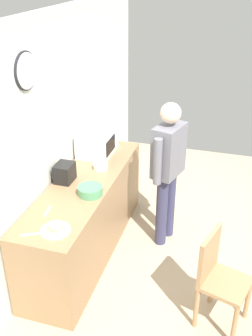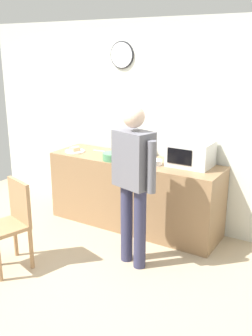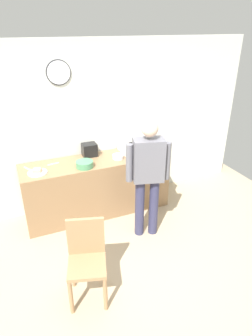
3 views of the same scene
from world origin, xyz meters
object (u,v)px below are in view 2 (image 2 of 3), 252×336
object	(u,v)px
sandwich_plate	(75,150)
microwave	(191,154)
cereal_bowl	(155,162)
spoon_utensil	(77,148)
toaster	(139,148)
fork_utensil	(99,151)
person_standing	(133,175)
wooden_chair	(12,220)
salad_bowl	(112,156)

from	to	relation	value
sandwich_plate	microwave	bearing A→B (deg)	7.02
cereal_bowl	spoon_utensil	bearing A→B (deg)	172.76
toaster	microwave	bearing A→B (deg)	-7.07
spoon_utensil	fork_utensil	bearing A→B (deg)	2.98
person_standing	wooden_chair	size ratio (longest dim) A/B	1.82
microwave	wooden_chair	world-z (taller)	microwave
toaster	person_standing	xyz separation A→B (m)	(0.50, -1.01, -0.00)
person_standing	cereal_bowl	bearing A→B (deg)	100.31
wooden_chair	spoon_utensil	bearing A→B (deg)	103.61
wooden_chair	sandwich_plate	bearing A→B (deg)	101.02
fork_utensil	person_standing	distance (m)	1.43
sandwich_plate	cereal_bowl	xyz separation A→B (m)	(1.20, 0.02, 0.01)
spoon_utensil	salad_bowl	bearing A→B (deg)	-18.60
fork_utensil	person_standing	world-z (taller)	person_standing
toaster	wooden_chair	world-z (taller)	toaster
salad_bowl	cereal_bowl	world-z (taller)	salad_bowl
sandwich_plate	spoon_utensil	xyz separation A→B (m)	(-0.11, 0.18, -0.02)
microwave	toaster	bearing A→B (deg)	172.93
salad_bowl	fork_utensil	world-z (taller)	salad_bowl
microwave	person_standing	size ratio (longest dim) A/B	0.29
cereal_bowl	wooden_chair	bearing A→B (deg)	-122.92
microwave	person_standing	xyz separation A→B (m)	(-0.24, -0.92, -0.05)
spoon_utensil	cereal_bowl	bearing A→B (deg)	-7.24
microwave	fork_utensil	xyz separation A→B (m)	(-1.33, 0.01, -0.15)
salad_bowl	wooden_chair	size ratio (longest dim) A/B	0.27
fork_utensil	toaster	bearing A→B (deg)	8.14
sandwich_plate	wooden_chair	size ratio (longest dim) A/B	0.28
salad_bowl	microwave	bearing A→B (deg)	16.06
salad_bowl	person_standing	xyz separation A→B (m)	(0.69, -0.65, 0.05)
sandwich_plate	person_standing	bearing A→B (deg)	-28.41
toaster	spoon_utensil	xyz separation A→B (m)	(-0.95, -0.10, -0.10)
spoon_utensil	wooden_chair	xyz separation A→B (m)	(0.39, -1.60, -0.39)
person_standing	spoon_utensil	bearing A→B (deg)	147.93
cereal_bowl	fork_utensil	size ratio (longest dim) A/B	1.00
salad_bowl	toaster	distance (m)	0.41
salad_bowl	person_standing	distance (m)	0.95
cereal_bowl	toaster	bearing A→B (deg)	143.85
person_standing	wooden_chair	xyz separation A→B (m)	(-1.06, -0.69, -0.48)
toaster	salad_bowl	bearing A→B (deg)	-116.80
salad_bowl	wooden_chair	bearing A→B (deg)	-105.69
sandwich_plate	cereal_bowl	world-z (taller)	sandwich_plate
salad_bowl	fork_utensil	xyz separation A→B (m)	(-0.40, 0.28, -0.04)
fork_utensil	spoon_utensil	xyz separation A→B (m)	(-0.37, -0.02, 0.00)
wooden_chair	salad_bowl	bearing A→B (deg)	74.31
microwave	person_standing	world-z (taller)	person_standing
sandwich_plate	salad_bowl	xyz separation A→B (m)	(0.65, -0.07, 0.03)
sandwich_plate	spoon_utensil	world-z (taller)	sandwich_plate
microwave	sandwich_plate	distance (m)	1.60
salad_bowl	spoon_utensil	world-z (taller)	salad_bowl
microwave	person_standing	distance (m)	0.95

